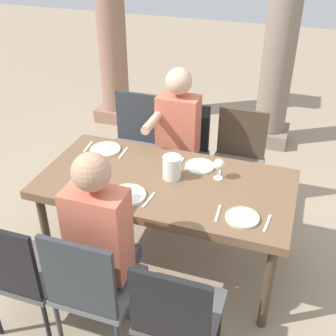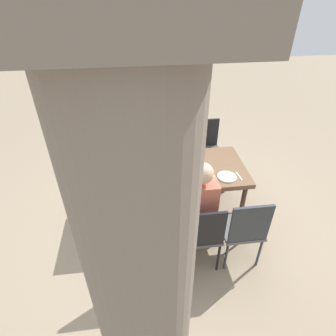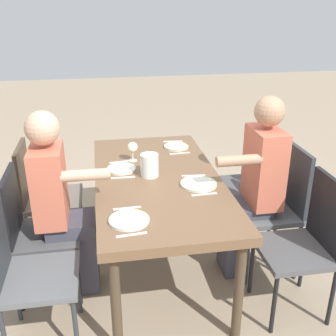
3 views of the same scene
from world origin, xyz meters
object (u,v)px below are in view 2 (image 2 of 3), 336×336
plate_0 (227,177)px  plate_3 (130,161)px  water_pitcher (175,166)px  diner_man_white (198,207)px  plate_2 (165,181)px  diner_woman_green (179,144)px  chair_mid_north (201,232)px  chair_west_south (206,146)px  wine_glass_2 (150,170)px  chair_mid_south (177,146)px  chair_west_north (244,228)px  dining_table (176,173)px  plate_1 (187,156)px  chair_east_north (154,236)px  chair_east_south (145,151)px

plate_0 → plate_3: 1.26m
plate_0 → water_pitcher: size_ratio=1.45×
diner_man_white → plate_2: size_ratio=5.99×
diner_woman_green → chair_mid_north: bearing=89.9°
chair_west_south → water_pitcher: size_ratio=5.69×
diner_man_white → wine_glass_2: size_ratio=8.56×
chair_mid_south → plate_2: size_ratio=4.43×
chair_west_north → diner_man_white: diner_man_white is taller
plate_2 → chair_west_north: bearing=141.6°
dining_table → chair_mid_south: 0.88m
chair_west_north → wine_glass_2: 1.23m
chair_west_south → chair_mid_south: size_ratio=0.96×
chair_west_south → chair_mid_north: chair_west_south is taller
plate_0 → water_pitcher: (0.61, -0.20, 0.06)m
chair_mid_south → plate_1: 0.64m
diner_woman_green → diner_man_white: size_ratio=1.03×
chair_mid_south → plate_3: (0.72, 0.61, 0.21)m
dining_table → chair_west_north: size_ratio=1.85×
diner_man_white → plate_3: diner_man_white is taller
chair_east_north → water_pitcher: 0.92m
plate_0 → chair_east_north: bearing=33.0°
chair_mid_north → plate_1: chair_mid_north is taller
dining_table → plate_0: (-0.58, 0.25, 0.08)m
diner_woman_green → plate_3: bearing=30.5°
chair_mid_north → chair_east_south: bearing=-73.8°
dining_table → plate_1: plate_1 is taller
plate_2 → water_pitcher: 0.25m
chair_west_south → plate_0: chair_west_south is taller
chair_west_south → water_pitcher: (0.63, 0.91, 0.30)m
chair_east_north → plate_2: size_ratio=4.21×
chair_east_north → plate_0: bearing=-147.0°
chair_west_north → plate_2: (0.78, -0.62, 0.23)m
chair_west_south → plate_3: (1.18, 0.61, 0.23)m
chair_mid_south → wine_glass_2: size_ratio=6.33×
chair_mid_south → plate_0: (-0.44, 1.11, 0.21)m
chair_west_north → plate_3: 1.64m
chair_west_north → plate_1: chair_west_north is taller
chair_east_south → plate_1: size_ratio=3.58×
plate_1 → water_pitcher: (0.21, 0.31, 0.06)m
chair_mid_north → plate_0: chair_mid_north is taller
chair_east_south → plate_1: chair_east_south is taller
diner_woman_green → plate_3: diner_woman_green is taller
chair_mid_north → chair_mid_south: chair_mid_south is taller
chair_east_south → plate_3: (0.22, 0.61, 0.25)m
chair_east_south → plate_3: 0.70m
dining_table → diner_woman_green: size_ratio=1.31×
chair_east_north → chair_east_south: 1.72m
chair_east_north → plate_2: (-0.18, -0.61, 0.23)m
diner_woman_green → plate_3: 0.84m
chair_mid_south → chair_west_south: bearing=180.0°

